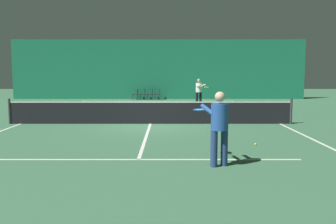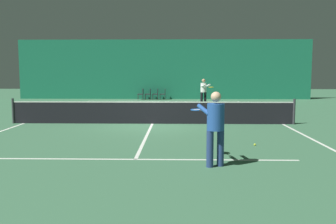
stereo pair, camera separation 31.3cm
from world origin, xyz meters
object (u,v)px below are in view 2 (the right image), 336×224
(player_far, at_px, (204,90))
(tennis_ball, at_px, (255,145))
(player_near, at_px, (215,123))
(courtside_chair_0, at_px, (141,93))
(courtside_chair_1, at_px, (149,93))
(courtside_chair_3, at_px, (164,93))
(tennis_net, at_px, (152,112))
(courtside_chair_2, at_px, (156,93))

(player_far, distance_m, tennis_ball, 13.39)
(player_near, distance_m, tennis_ball, 3.01)
(player_near, bearing_deg, courtside_chair_0, -11.98)
(courtside_chair_1, relative_size, courtside_chair_3, 1.00)
(tennis_net, distance_m, tennis_ball, 5.71)
(player_far, bearing_deg, tennis_net, -41.52)
(courtside_chair_1, relative_size, tennis_ball, 12.73)
(player_far, distance_m, courtside_chair_0, 6.45)
(player_near, relative_size, courtside_chair_0, 2.10)
(player_far, height_order, courtside_chair_1, player_far)
(player_far, distance_m, courtside_chair_1, 6.07)
(tennis_ball, bearing_deg, courtside_chair_3, 100.78)
(player_far, distance_m, courtside_chair_2, 5.71)
(courtside_chair_3, bearing_deg, tennis_net, 0.09)
(courtside_chair_1, bearing_deg, courtside_chair_2, 90.00)
(tennis_ball, bearing_deg, courtside_chair_2, 102.54)
(player_far, xyz_separation_m, tennis_ball, (0.61, -13.34, -0.96))
(player_far, xyz_separation_m, courtside_chair_1, (-3.95, 4.57, -0.51))
(player_near, relative_size, tennis_ball, 26.71)
(tennis_net, distance_m, player_far, 9.22)
(player_far, xyz_separation_m, courtside_chair_2, (-3.38, 4.57, -0.51))
(player_near, xyz_separation_m, courtside_chair_1, (-3.10, 20.36, -0.54))
(tennis_net, height_order, tennis_ball, tennis_net)
(player_near, distance_m, courtside_chair_0, 20.70)
(courtside_chair_3, bearing_deg, player_far, 31.51)
(courtside_chair_0, distance_m, courtside_chair_1, 0.57)
(tennis_ball, bearing_deg, courtside_chair_1, 104.28)
(courtside_chair_3, relative_size, tennis_ball, 12.73)
(courtside_chair_1, relative_size, courtside_chair_2, 1.00)
(player_near, bearing_deg, player_far, -25.29)
(player_near, distance_m, player_far, 15.81)
(tennis_net, relative_size, courtside_chair_3, 14.29)
(tennis_net, distance_m, courtside_chair_2, 13.36)
(player_far, xyz_separation_m, courtside_chair_0, (-4.52, 4.57, -0.51))
(courtside_chair_3, bearing_deg, tennis_ball, 10.78)
(tennis_net, height_order, player_far, player_far)
(courtside_chair_0, height_order, tennis_ball, courtside_chair_0)
(courtside_chair_3, distance_m, tennis_ball, 18.25)
(courtside_chair_0, height_order, courtside_chair_2, same)
(courtside_chair_0, height_order, courtside_chair_3, same)
(courtside_chair_0, distance_m, tennis_ball, 18.64)
(courtside_chair_0, relative_size, courtside_chair_3, 1.00)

